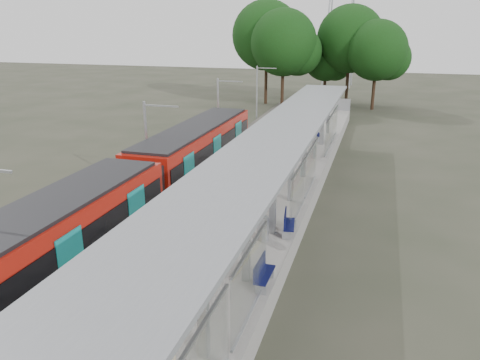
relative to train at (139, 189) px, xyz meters
name	(u,v)px	position (x,y,z in m)	size (l,w,h in m)	color
trackbed	(186,191)	(0.00, 5.32, -1.93)	(3.00, 70.00, 0.24)	#59544C
platform	(261,192)	(4.50, 5.32, -1.55)	(6.00, 50.00, 1.00)	gray
tactile_strip	(217,180)	(1.95, 5.32, -1.04)	(0.60, 50.00, 0.02)	gold
end_fence	(321,104)	(4.50, 30.27, -0.45)	(6.00, 0.10, 1.20)	#9EA0A5
train	(139,189)	(0.00, 0.00, 0.00)	(2.74, 27.60, 3.62)	black
canopy	(276,146)	(6.11, 1.50, 2.15)	(3.27, 38.00, 3.66)	#9EA0A5
tree_cluster	(313,42)	(2.28, 38.41, 5.35)	(20.30, 12.04, 12.25)	#382316
catenary_masts	(148,146)	(-1.72, 4.32, 0.86)	(2.08, 48.16, 5.40)	#9EA0A5
bench_near	(262,272)	(7.12, -4.88, -0.55)	(0.44, 1.39, 0.94)	#0F134C
bench_mid	(287,222)	(7.12, -0.59, -0.56)	(0.63, 1.43, 0.94)	#0F134C
bench_far	(317,133)	(5.98, 16.58, -0.52)	(1.04, 1.54, 1.02)	#0F134C
info_pillar_near	(166,353)	(6.00, -9.89, -0.19)	(0.45, 0.45, 2.00)	beige
info_pillar_far	(251,204)	(5.25, 0.47, -0.33)	(0.37, 0.37, 1.66)	beige
litter_bin	(263,228)	(6.28, -1.46, -0.56)	(0.48, 0.48, 0.99)	#9EA0A5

